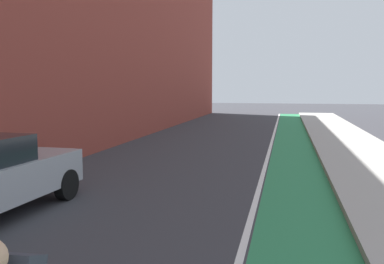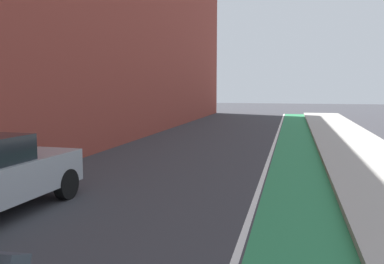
% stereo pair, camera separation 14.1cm
% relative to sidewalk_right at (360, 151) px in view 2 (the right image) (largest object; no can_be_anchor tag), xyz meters
% --- Properties ---
extents(ground_plane, '(97.26, 97.26, 0.00)m').
position_rel_sidewalk_right_xyz_m(ground_plane, '(-5.26, -2.00, -0.07)').
color(ground_plane, '#38383D').
extents(bike_lane_paint, '(1.60, 44.21, 0.00)m').
position_rel_sidewalk_right_xyz_m(bike_lane_paint, '(-2.25, 0.00, -0.07)').
color(bike_lane_paint, '#2D8451').
rests_on(bike_lane_paint, ground).
extents(lane_divider_stripe, '(0.12, 44.21, 0.00)m').
position_rel_sidewalk_right_xyz_m(lane_divider_stripe, '(-3.15, 0.00, -0.07)').
color(lane_divider_stripe, white).
rests_on(lane_divider_stripe, ground).
extents(sidewalk_right, '(2.91, 44.21, 0.14)m').
position_rel_sidewalk_right_xyz_m(sidewalk_right, '(0.00, 0.00, 0.00)').
color(sidewalk_right, '#A8A59E').
rests_on(sidewalk_right, ground).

